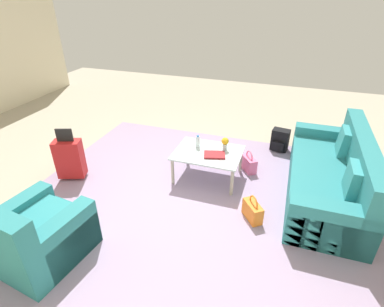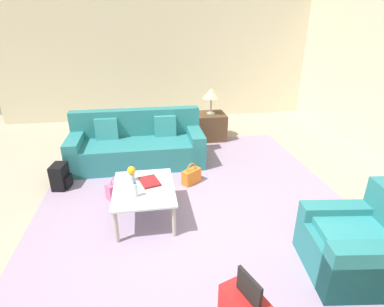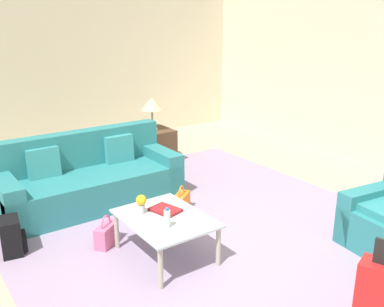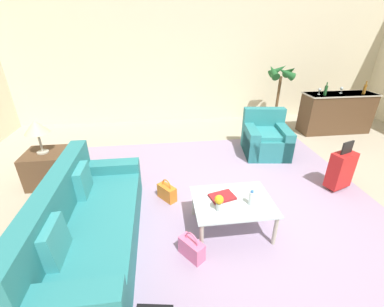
{
  "view_description": "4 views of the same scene",
  "coord_description": "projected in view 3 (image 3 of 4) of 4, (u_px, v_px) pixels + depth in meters",
  "views": [
    {
      "loc": [
        -1.44,
        3.34,
        2.66
      ],
      "look_at": [
        -0.28,
        -0.08,
        0.63
      ],
      "focal_mm": 28.0,
      "sensor_mm": 36.0,
      "label": 1
    },
    {
      "loc": [
        3.01,
        -0.42,
        2.39
      ],
      "look_at": [
        -0.21,
        0.1,
        0.97
      ],
      "focal_mm": 28.0,
      "sensor_mm": 36.0,
      "label": 2
    },
    {
      "loc": [
        3.0,
        -2.58,
        2.39
      ],
      "look_at": [
        -0.44,
        -0.13,
        1.06
      ],
      "focal_mm": 40.0,
      "sensor_mm": 36.0,
      "label": 3
    },
    {
      "loc": [
        -1.25,
        -3.06,
        2.45
      ],
      "look_at": [
        -0.82,
        0.31,
        0.75
      ],
      "focal_mm": 24.0,
      "sensor_mm": 36.0,
      "label": 4
    }
  ],
  "objects": [
    {
      "name": "ground_plane",
      "position": [
        227.0,
        258.0,
        4.47
      ],
      "size": [
        12.0,
        12.0,
        0.0
      ],
      "primitive_type": "plane",
      "color": "#A89E89"
    },
    {
      "name": "wall_left",
      "position": [
        54.0,
        66.0,
        7.94
      ],
      "size": [
        0.12,
        8.0,
        3.1
      ],
      "primitive_type": "cube",
      "color": "beige",
      "rests_on": "ground"
    },
    {
      "name": "side_table",
      "position": [
        153.0,
        146.0,
        7.43
      ],
      "size": [
        0.62,
        0.62,
        0.57
      ],
      "primitive_type": "cube",
      "color": "#513823",
      "rests_on": "ground"
    },
    {
      "name": "handbag_pink",
      "position": [
        106.0,
        234.0,
        4.69
      ],
      "size": [
        0.3,
        0.34,
        0.36
      ],
      "color": "pink",
      "rests_on": "ground"
    },
    {
      "name": "coffee_table_book",
      "position": [
        165.0,
        210.0,
        4.5
      ],
      "size": [
        0.36,
        0.3,
        0.03
      ],
      "primitive_type": "cube",
      "rotation": [
        0.0,
        0.0,
        0.27
      ],
      "color": "maroon",
      "rests_on": "coffee_table"
    },
    {
      "name": "backpack_black",
      "position": [
        12.0,
        237.0,
        4.51
      ],
      "size": [
        0.33,
        0.29,
        0.4
      ],
      "color": "black",
      "rests_on": "ground"
    },
    {
      "name": "water_bottle",
      "position": [
        167.0,
        218.0,
        4.13
      ],
      "size": [
        0.06,
        0.06,
        0.2
      ],
      "color": "silver",
      "rests_on": "coffee_table"
    },
    {
      "name": "flower_vase",
      "position": [
        141.0,
        202.0,
        4.42
      ],
      "size": [
        0.11,
        0.11,
        0.21
      ],
      "color": "#B2B7BC",
      "rests_on": "coffee_table"
    },
    {
      "name": "couch",
      "position": [
        88.0,
        181.0,
        5.76
      ],
      "size": [
        0.95,
        2.36,
        0.94
      ],
      "color": "teal",
      "rests_on": "ground"
    },
    {
      "name": "area_rug",
      "position": [
        207.0,
        230.0,
        5.05
      ],
      "size": [
        5.2,
        4.4,
        0.01
      ],
      "primitive_type": "cube",
      "color": "#9984A3",
      "rests_on": "ground"
    },
    {
      "name": "handbag_orange",
      "position": [
        181.0,
        202.0,
        5.52
      ],
      "size": [
        0.3,
        0.34,
        0.36
      ],
      "color": "orange",
      "rests_on": "ground"
    },
    {
      "name": "coffee_table",
      "position": [
        165.0,
        222.0,
        4.39
      ],
      "size": [
        1.01,
        0.78,
        0.45
      ],
      "color": "silver",
      "rests_on": "ground"
    },
    {
      "name": "suitcase_red",
      "position": [
        384.0,
        300.0,
        3.23
      ],
      "size": [
        0.45,
        0.34,
        0.85
      ],
      "color": "red",
      "rests_on": "ground"
    },
    {
      "name": "table_lamp",
      "position": [
        152.0,
        105.0,
        7.21
      ],
      "size": [
        0.38,
        0.38,
        0.56
      ],
      "color": "#ADA899",
      "rests_on": "side_table"
    }
  ]
}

